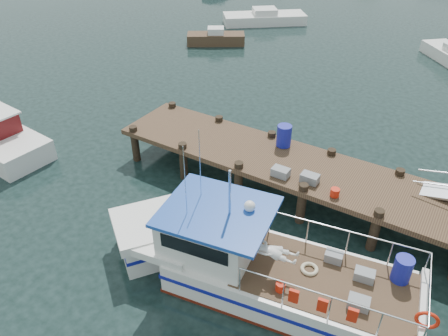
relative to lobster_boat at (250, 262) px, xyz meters
The scene contains 4 objects.
ground_plane 5.06m from the lobster_boat, 111.72° to the left, with size 160.00×160.00×0.00m, color black.
lobster_boat is the anchor object (origin of this frame).
moored_rowboat 21.91m from the lobster_boat, 125.51° to the left, with size 4.12×3.31×1.17m.
moored_a 27.12m from the lobster_boat, 116.73° to the left, with size 6.45×5.79×1.20m.
Camera 1 is at (5.92, -12.56, 10.15)m, focal length 35.00 mm.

